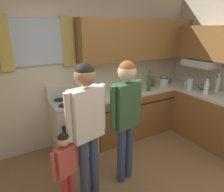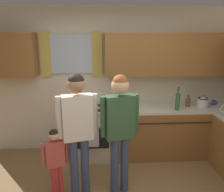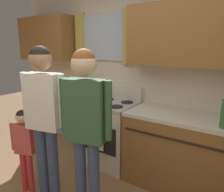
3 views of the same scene
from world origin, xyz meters
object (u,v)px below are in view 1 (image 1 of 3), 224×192
Objects in this scene: stovetop_kettle at (164,81)px; mixing_bowl at (204,87)px; stove_oven at (73,125)px; bottle_tall_clear at (218,84)px; water_pitcher at (189,84)px; mug_cobalt_blue at (169,81)px; adult_holding_child at (87,119)px; bottle_milk_white at (206,88)px; bottle_wine_green at (149,83)px; small_child at (66,164)px; bottle_squat_brown at (153,83)px; adult_in_plaid at (126,110)px.

stovetop_kettle is 0.75m from mixing_bowl.
bottle_tall_clear reaches higher than stove_oven.
bottle_tall_clear is 0.48m from water_pitcher.
mug_cobalt_blue is 0.58m from water_pitcher.
bottle_milk_white is at bearing 4.74° from adult_holding_child.
bottle_wine_green is 1.07m from mixing_bowl.
bottle_milk_white is 2.63m from small_child.
bottle_squat_brown is 0.95m from mixing_bowl.
adult_holding_child is at bearing -175.26° from bottle_milk_white.
water_pitcher is at bearing 12.94° from adult_holding_child.
mug_cobalt_blue is 2.88m from small_child.
stovetop_kettle is at bearing 25.50° from adult_holding_child.
bottle_wine_green reaches higher than mug_cobalt_blue.
water_pitcher is at bearing -96.54° from mug_cobalt_blue.
bottle_tall_clear is 0.96m from stovetop_kettle.
bottle_milk_white is 1.42× the size of water_pitcher.
bottle_milk_white reaches higher than mixing_bowl.
bottle_wine_green is 0.53m from stovetop_kettle.
bottle_squat_brown is at bearing 133.37° from bottle_tall_clear.
bottle_squat_brown is 1.79× the size of mug_cobalt_blue.
stovetop_kettle is 0.16× the size of adult_holding_child.
stove_oven is 2.65m from bottle_tall_clear.
bottle_squat_brown is (0.25, 0.18, -0.07)m from bottle_wine_green.
small_child is at bearing -153.94° from bottle_wine_green.
mixing_bowl is at bearing -24.32° from bottle_wine_green.
water_pitcher is 0.22× the size of small_child.
bottle_wine_green is 0.24× the size of adult_holding_child.
bottle_wine_green reaches higher than water_pitcher.
bottle_wine_green is at bearing -144.62° from bottle_squat_brown.
stovetop_kettle is at bearing 105.67° from bottle_milk_white.
mixing_bowl is 0.13× the size of adult_holding_child.
stove_oven is at bearing 178.88° from stovetop_kettle.
adult_in_plaid is (0.54, 0.03, -0.02)m from adult_holding_child.
adult_holding_child is at bearing -98.75° from stove_oven.
bottle_squat_brown is 0.25m from stovetop_kettle.
bottle_milk_white is 0.32× the size of small_child.
stove_oven is 5.00× the size of water_pitcher.
mug_cobalt_blue is at bearing 7.85° from bottle_squat_brown.
stove_oven is 1.11× the size of small_child.
water_pitcher reaches higher than bottle_squat_brown.
mixing_bowl is at bearing 9.46° from small_child.
mug_cobalt_blue is (0.76, 0.25, -0.11)m from bottle_wine_green.
water_pitcher is 1.03× the size of mixing_bowl.
bottle_wine_green is 2.12m from small_child.
bottle_milk_white reaches higher than small_child.
stove_oven is at bearing 67.60° from small_child.
water_pitcher reaches higher than stove_oven.
stove_oven reaches higher than small_child.
adult_in_plaid is (-1.76, -0.16, 0.02)m from bottle_milk_white.
small_child is (-2.59, -0.26, -0.40)m from bottle_milk_white.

